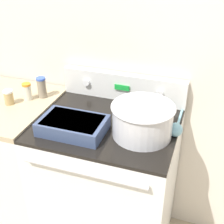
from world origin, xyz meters
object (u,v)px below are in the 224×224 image
mixing_bowl (143,119)px  casserole_dish (73,125)px  spice_jar_white_cap (9,97)px  spice_jar_orange_cap (27,92)px  ladle (176,129)px  spice_jar_blue_cap (42,87)px

mixing_bowl → casserole_dish: (-0.34, -0.09, -0.05)m
spice_jar_white_cap → casserole_dish: bearing=-15.3°
casserole_dish → spice_jar_orange_cap: spice_jar_orange_cap is taller
casserole_dish → ladle: same height
mixing_bowl → casserole_dish: mixing_bowl is taller
casserole_dish → spice_jar_white_cap: spice_jar_white_cap is taller
spice_jar_blue_cap → spice_jar_white_cap: spice_jar_blue_cap is taller
ladle → spice_jar_blue_cap: size_ratio=2.33×
spice_jar_blue_cap → spice_jar_orange_cap: size_ratio=1.21×
spice_jar_white_cap → spice_jar_blue_cap: bearing=45.4°
spice_jar_white_cap → ladle: bearing=1.1°
mixing_bowl → ladle: 0.18m
spice_jar_orange_cap → mixing_bowl: bearing=-9.6°
casserole_dish → ladle: (0.50, 0.15, -0.01)m
casserole_dish → spice_jar_white_cap: size_ratio=3.80×
mixing_bowl → spice_jar_orange_cap: mixing_bowl is taller
mixing_bowl → spice_jar_orange_cap: 0.74m
spice_jar_orange_cap → spice_jar_white_cap: spice_jar_orange_cap is taller
spice_jar_orange_cap → spice_jar_white_cap: size_ratio=1.20×
spice_jar_white_cap → mixing_bowl: bearing=-2.9°
spice_jar_blue_cap → spice_jar_white_cap: bearing=-134.6°
casserole_dish → spice_jar_white_cap: bearing=164.7°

